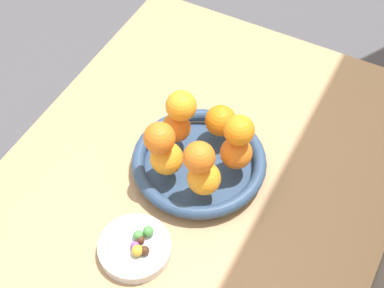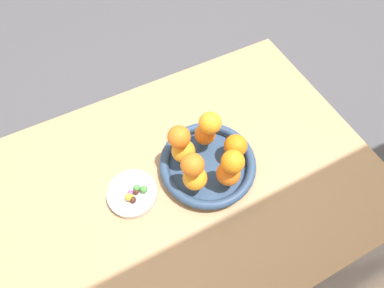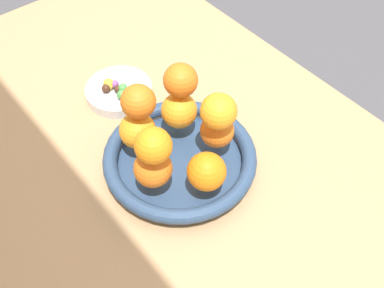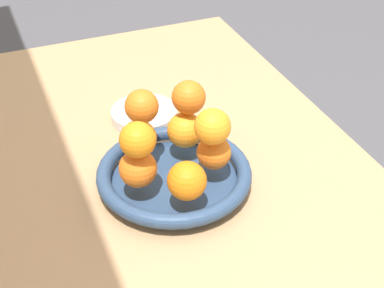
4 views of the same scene
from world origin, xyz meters
name	(u,v)px [view 4 (image 4 of 4)]	position (x,y,z in m)	size (l,w,h in m)	color
dining_table	(156,195)	(0.00, 0.00, 0.65)	(1.10, 0.76, 0.74)	tan
fruit_bowl	(174,175)	(-0.08, -0.01, 0.76)	(0.27, 0.27, 0.04)	navy
candy_dish	(144,115)	(0.14, -0.03, 0.75)	(0.13, 0.13, 0.02)	silver
orange_0	(214,152)	(-0.11, -0.07, 0.81)	(0.06, 0.06, 0.06)	orange
orange_1	(185,130)	(-0.03, -0.05, 0.81)	(0.06, 0.06, 0.06)	orange
orange_2	(139,138)	(-0.02, 0.03, 0.81)	(0.06, 0.06, 0.06)	orange
orange_3	(138,169)	(-0.10, 0.06, 0.81)	(0.06, 0.06, 0.06)	orange
orange_4	(190,180)	(-0.16, 0.00, 0.81)	(0.06, 0.06, 0.06)	orange
orange_5	(142,106)	(-0.02, 0.02, 0.87)	(0.06, 0.06, 0.06)	orange
orange_6	(212,127)	(-0.12, -0.06, 0.87)	(0.06, 0.06, 0.06)	orange
orange_7	(138,140)	(-0.11, 0.06, 0.87)	(0.06, 0.06, 0.06)	orange
orange_8	(189,97)	(-0.02, -0.06, 0.87)	(0.06, 0.06, 0.06)	orange
candy_ball_0	(135,104)	(0.15, -0.01, 0.77)	(0.02, 0.02, 0.02)	gold
candy_ball_1	(135,107)	(0.14, -0.01, 0.77)	(0.02, 0.02, 0.02)	gold
candy_ball_2	(129,108)	(0.14, 0.00, 0.77)	(0.02, 0.02, 0.02)	#472819
candy_ball_3	(141,106)	(0.14, -0.02, 0.77)	(0.02, 0.02, 0.02)	#8C4C99
candy_ball_4	(142,110)	(0.13, -0.02, 0.77)	(0.02, 0.02, 0.02)	#472819
candy_ball_5	(147,110)	(0.12, -0.03, 0.77)	(0.02, 0.02, 0.02)	#4C9947
candy_ball_6	(143,115)	(0.11, -0.01, 0.77)	(0.02, 0.02, 0.02)	#4C9947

